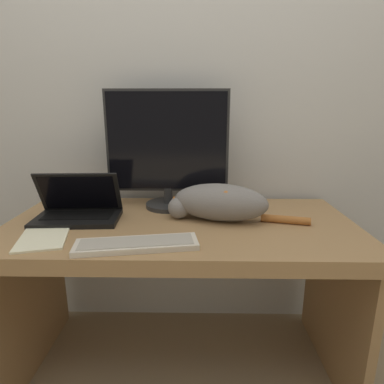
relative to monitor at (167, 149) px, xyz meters
The scene contains 7 objects.
wall_back 0.38m from the monitor, 71.48° to the left, with size 6.40×0.06×2.60m.
desk 0.48m from the monitor, 71.64° to the right, with size 1.45×0.71×0.72m.
monitor is the anchor object (origin of this frame).
laptop 0.47m from the monitor, 152.94° to the right, with size 0.36×0.23×0.20m.
external_keyboard 0.54m from the monitor, 98.36° to the right, with size 0.43×0.18×0.02m.
cat 0.35m from the monitor, 38.50° to the right, with size 0.59×0.25×0.16m.
paper_notepad 0.64m from the monitor, 137.11° to the right, with size 0.22×0.27×0.01m.
Camera 1 is at (0.07, -0.91, 1.18)m, focal length 30.00 mm.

